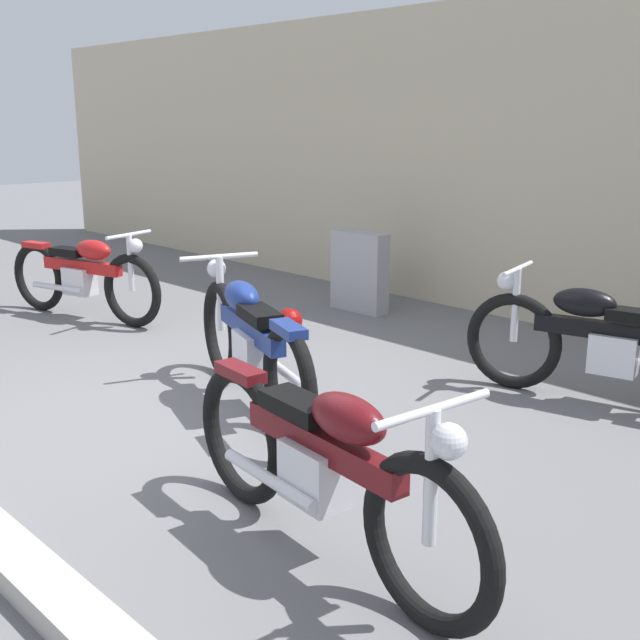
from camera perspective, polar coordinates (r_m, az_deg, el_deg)
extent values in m
plane|color=slate|center=(5.65, -11.76, -6.89)|extent=(40.00, 40.00, 0.00)
cube|color=beige|center=(8.39, 13.89, 11.10)|extent=(18.00, 0.30, 3.19)
cube|color=#9E9EA3|center=(8.44, 2.87, 3.50)|extent=(0.67, 0.22, 0.85)
sphere|color=maroon|center=(7.57, -2.23, -0.09)|extent=(0.25, 0.25, 0.25)
torus|color=black|center=(6.18, 13.80, -1.49)|extent=(0.75, 0.26, 0.75)
cube|color=silver|center=(5.99, 20.49, -2.31)|extent=(0.36, 0.27, 0.29)
cube|color=black|center=(5.96, 20.15, -0.74)|extent=(1.04, 0.34, 0.12)
ellipsoid|color=black|center=(5.96, 18.59, 1.21)|extent=(0.48, 0.30, 0.20)
cube|color=black|center=(5.89, 21.99, 0.26)|extent=(0.44, 0.27, 0.08)
cylinder|color=silver|center=(6.11, 13.96, 1.04)|extent=(0.06, 0.06, 0.56)
cylinder|color=silver|center=(6.06, 14.12, 3.62)|extent=(0.17, 0.58, 0.04)
sphere|color=silver|center=(6.10, 13.33, 2.77)|extent=(0.14, 0.14, 0.14)
torus|color=black|center=(3.30, 7.86, -15.70)|extent=(0.76, 0.18, 0.76)
torus|color=black|center=(4.28, -5.67, -8.26)|extent=(0.76, 0.18, 0.76)
cube|color=silver|center=(3.78, -0.37, -11.02)|extent=(0.35, 0.24, 0.29)
cube|color=#590F14|center=(3.68, 0.12, -8.96)|extent=(1.07, 0.22, 0.12)
ellipsoid|color=#590F14|center=(3.47, 2.02, -7.10)|extent=(0.48, 0.26, 0.21)
cube|color=black|center=(3.77, -1.62, -6.18)|extent=(0.43, 0.23, 0.08)
cube|color=#590F14|center=(4.16, -5.79, -3.78)|extent=(0.34, 0.16, 0.06)
cylinder|color=silver|center=(3.16, 8.04, -11.23)|extent=(0.06, 0.06, 0.57)
cylinder|color=silver|center=(3.05, 8.23, -6.40)|extent=(0.10, 0.60, 0.04)
sphere|color=silver|center=(3.04, 9.29, -8.65)|extent=(0.15, 0.15, 0.15)
cylinder|color=silver|center=(3.90, -3.73, -11.40)|extent=(0.73, 0.14, 0.06)
torus|color=black|center=(7.99, -13.43, 2.08)|extent=(0.74, 0.28, 0.74)
torus|color=black|center=(8.99, -19.67, 2.97)|extent=(0.74, 0.28, 0.74)
cube|color=silver|center=(8.51, -16.97, 2.72)|extent=(0.36, 0.28, 0.28)
cube|color=#B21919|center=(8.44, -16.82, 3.76)|extent=(1.03, 0.37, 0.12)
ellipsoid|color=#B21919|center=(8.28, -16.06, 4.89)|extent=(0.48, 0.31, 0.20)
cube|color=black|center=(8.55, -17.71, 4.72)|extent=(0.44, 0.28, 0.08)
cube|color=#B21919|center=(8.93, -19.86, 5.13)|extent=(0.34, 0.20, 0.06)
cylinder|color=silver|center=(7.94, -13.55, 4.03)|extent=(0.06, 0.06, 0.56)
cylinder|color=silver|center=(7.89, -13.67, 6.01)|extent=(0.19, 0.57, 0.04)
sphere|color=silver|center=(7.85, -13.20, 5.25)|extent=(0.14, 0.14, 0.14)
cylinder|color=silver|center=(8.59, -18.44, 2.24)|extent=(0.70, 0.24, 0.06)
torus|color=black|center=(6.29, -7.13, -0.73)|extent=(0.77, 0.36, 0.78)
torus|color=black|center=(4.98, -2.26, -4.72)|extent=(0.77, 0.36, 0.78)
cube|color=silver|center=(5.58, -4.81, -2.43)|extent=(0.40, 0.32, 0.30)
cube|color=navy|center=(5.58, -5.02, -0.60)|extent=(1.07, 0.48, 0.13)
ellipsoid|color=navy|center=(5.71, -5.70, 1.73)|extent=(0.52, 0.36, 0.21)
cube|color=black|center=(5.37, -4.39, 0.35)|extent=(0.47, 0.33, 0.09)
cube|color=navy|center=(4.88, -2.30, -0.67)|extent=(0.37, 0.24, 0.06)
cylinder|color=silver|center=(6.22, -7.22, 1.89)|extent=(0.06, 0.06, 0.59)
cylinder|color=silver|center=(6.17, -7.30, 4.56)|extent=(0.25, 0.60, 0.04)
sphere|color=silver|center=(6.27, -7.50, 3.72)|extent=(0.15, 0.15, 0.15)
cylinder|color=silver|center=(5.45, -2.77, -3.63)|extent=(0.73, 0.32, 0.06)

